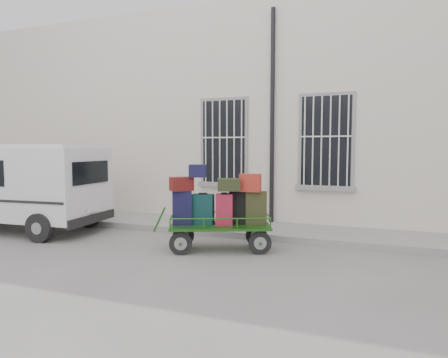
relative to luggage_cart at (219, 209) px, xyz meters
The scene contains 5 objects.
ground 1.04m from the luggage_cart, 149.91° to the right, with size 80.00×80.00×0.00m, color slate.
building 5.65m from the luggage_cart, 95.81° to the left, with size 24.00×5.15×6.00m.
sidewalk 2.11m from the luggage_cart, 105.60° to the left, with size 24.00×1.70×0.15m, color gray.
luggage_cart is the anchor object (origin of this frame).
van 5.40m from the luggage_cart, behind, with size 4.43×2.22×2.16m.
Camera 1 is at (3.52, -7.13, 2.07)m, focal length 32.00 mm.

